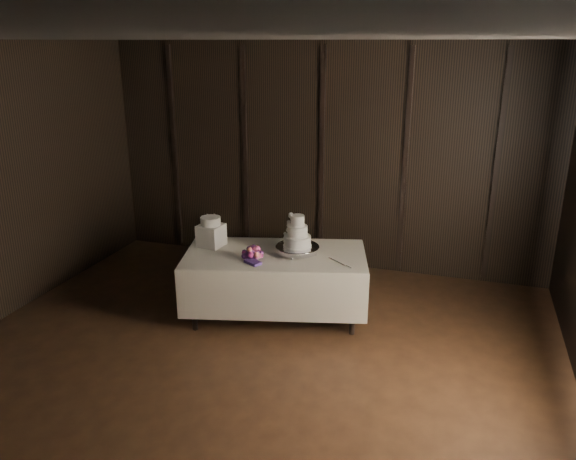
{
  "coord_description": "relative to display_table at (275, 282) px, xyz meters",
  "views": [
    {
      "loc": [
        1.82,
        -3.71,
        2.98
      ],
      "look_at": [
        0.08,
        1.75,
        1.05
      ],
      "focal_mm": 35.0,
      "sensor_mm": 36.0,
      "label": 1
    }
  ],
  "objects": [
    {
      "name": "bouquet",
      "position": [
        -0.18,
        -0.23,
        0.41
      ],
      "size": [
        0.45,
        0.49,
        0.19
      ],
      "primitive_type": null,
      "rotation": [
        0.0,
        0.0,
        -0.51
      ],
      "color": "#CD4C7D",
      "rests_on": "display_table"
    },
    {
      "name": "wedding_cake",
      "position": [
        0.21,
        0.05,
        0.57
      ],
      "size": [
        0.34,
        0.3,
        0.35
      ],
      "rotation": [
        0.0,
        0.0,
        -0.44
      ],
      "color": "white",
      "rests_on": "cake_stand"
    },
    {
      "name": "display_table",
      "position": [
        0.0,
        0.0,
        0.0
      ],
      "size": [
        2.19,
        1.5,
        0.76
      ],
      "rotation": [
        0.0,
        0.0,
        0.25
      ],
      "color": "beige",
      "rests_on": "ground"
    },
    {
      "name": "cake_stand",
      "position": [
        0.24,
        0.07,
        0.39
      ],
      "size": [
        0.49,
        0.49,
        0.09
      ],
      "primitive_type": "cylinder",
      "rotation": [
        0.0,
        0.0,
        0.02
      ],
      "color": "silver",
      "rests_on": "display_table"
    },
    {
      "name": "room",
      "position": [
        0.07,
        -1.75,
        1.08
      ],
      "size": [
        6.08,
        7.08,
        3.08
      ],
      "color": "black",
      "rests_on": "ground"
    },
    {
      "name": "box_pedestal",
      "position": [
        -0.78,
        0.02,
        0.47
      ],
      "size": [
        0.29,
        0.29,
        0.25
      ],
      "primitive_type": "cube",
      "rotation": [
        0.0,
        0.0,
        -0.14
      ],
      "color": "white",
      "rests_on": "display_table"
    },
    {
      "name": "small_cake",
      "position": [
        -0.78,
        0.02,
        0.64
      ],
      "size": [
        0.27,
        0.27,
        0.09
      ],
      "primitive_type": "cylinder",
      "rotation": [
        0.0,
        0.0,
        -0.21
      ],
      "color": "white",
      "rests_on": "box_pedestal"
    },
    {
      "name": "cake_knife",
      "position": [
        0.71,
        -0.04,
        0.35
      ],
      "size": [
        0.3,
        0.25,
        0.01
      ],
      "primitive_type": "cube",
      "rotation": [
        0.0,
        0.0,
        -0.67
      ],
      "color": "silver",
      "rests_on": "display_table"
    }
  ]
}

